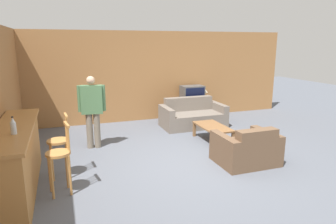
{
  "coord_description": "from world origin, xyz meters",
  "views": [
    {
      "loc": [
        -2.19,
        -4.9,
        2.26
      ],
      "look_at": [
        -0.15,
        0.85,
        0.85
      ],
      "focal_mm": 32.0,
      "sensor_mm": 36.0,
      "label": 1
    }
  ],
  "objects": [
    {
      "name": "ground_plane",
      "position": [
        0.0,
        0.0,
        0.0
      ],
      "size": [
        24.0,
        24.0,
        0.0
      ],
      "primitive_type": "plane",
      "color": "#565B66"
    },
    {
      "name": "wall_back",
      "position": [
        0.0,
        3.62,
        1.3
      ],
      "size": [
        9.4,
        0.08,
        2.6
      ],
      "color": "#9E6B3D",
      "rests_on": "ground_plane"
    },
    {
      "name": "wall_left",
      "position": [
        -3.26,
        1.31,
        1.3
      ],
      "size": [
        0.08,
        8.62,
        2.6
      ],
      "color": "#9E6B3D",
      "rests_on": "ground_plane"
    },
    {
      "name": "bar_counter",
      "position": [
        -2.93,
        -0.07,
        0.52
      ],
      "size": [
        0.55,
        2.55,
        1.04
      ],
      "color": "#A87038",
      "rests_on": "ground_plane"
    },
    {
      "name": "bar_chair_near",
      "position": [
        -2.32,
        -0.37,
        0.57
      ],
      "size": [
        0.42,
        0.42,
        1.1
      ],
      "color": "#B77F42",
      "rests_on": "ground_plane"
    },
    {
      "name": "bar_chair_mid",
      "position": [
        -2.32,
        0.24,
        0.57
      ],
      "size": [
        0.39,
        0.39,
        1.1
      ],
      "color": "#B77F42",
      "rests_on": "ground_plane"
    },
    {
      "name": "couch_far",
      "position": [
        1.14,
        2.45,
        0.27
      ],
      "size": [
        1.72,
        0.92,
        0.77
      ],
      "color": "#70665B",
      "rests_on": "ground_plane"
    },
    {
      "name": "armchair_near",
      "position": [
        1.03,
        -0.32,
        0.28
      ],
      "size": [
        1.1,
        0.88,
        0.75
      ],
      "color": "brown",
      "rests_on": "ground_plane"
    },
    {
      "name": "coffee_table",
      "position": [
        1.04,
        1.08,
        0.32
      ],
      "size": [
        0.56,
        1.09,
        0.38
      ],
      "color": "brown",
      "rests_on": "ground_plane"
    },
    {
      "name": "tv_unit",
      "position": [
        1.48,
        3.25,
        0.28
      ],
      "size": [
        1.04,
        0.55,
        0.56
      ],
      "color": "#513823",
      "rests_on": "ground_plane"
    },
    {
      "name": "tv",
      "position": [
        1.48,
        3.25,
        0.78
      ],
      "size": [
        0.67,
        0.44,
        0.45
      ],
      "color": "#4C4C4C",
      "rests_on": "tv_unit"
    },
    {
      "name": "bottle",
      "position": [
        -2.87,
        -0.48,
        1.15
      ],
      "size": [
        0.08,
        0.08,
        0.25
      ],
      "color": "silver",
      "rests_on": "bar_counter"
    },
    {
      "name": "table_lamp",
      "position": [
        1.84,
        3.25,
        0.87
      ],
      "size": [
        0.29,
        0.29,
        0.42
      ],
      "color": "brown",
      "rests_on": "tv_unit"
    },
    {
      "name": "person_by_window",
      "position": [
        -1.63,
        1.57,
        0.89
      ],
      "size": [
        0.58,
        0.24,
        1.58
      ],
      "color": "#756B5B",
      "rests_on": "ground_plane"
    }
  ]
}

